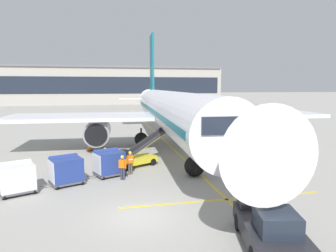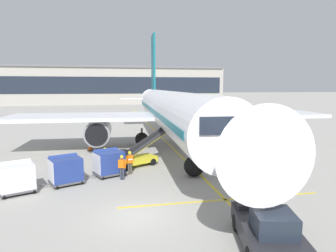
{
  "view_description": "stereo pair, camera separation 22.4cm",
  "coord_description": "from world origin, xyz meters",
  "px_view_note": "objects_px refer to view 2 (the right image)",
  "views": [
    {
      "loc": [
        -1.28,
        -14.08,
        6.44
      ],
      "look_at": [
        3.63,
        9.93,
        3.16
      ],
      "focal_mm": 31.58,
      "sensor_mm": 36.0,
      "label": 1
    },
    {
      "loc": [
        -1.06,
        -14.12,
        6.44
      ],
      "look_at": [
        3.63,
        9.93,
        3.16
      ],
      "focal_mm": 31.58,
      "sensor_mm": 36.0,
      "label": 2
    }
  ],
  "objects_px": {
    "ground_crew_by_loader": "(130,161)",
    "ground_crew_wingwalker": "(122,166)",
    "pushback_tug": "(267,229)",
    "ground_crew_by_carts": "(104,160)",
    "safety_cone_wingtip": "(105,156)",
    "safety_cone_engine_keepout": "(90,147)",
    "baggage_cart_third": "(16,177)",
    "ground_crew_marshaller": "(105,157)",
    "belt_loader": "(138,155)",
    "baggage_cart_lead": "(109,162)",
    "baggage_cart_second": "(65,169)",
    "parked_airplane": "(170,111)"
  },
  "relations": [
    {
      "from": "baggage_cart_third",
      "to": "safety_cone_wingtip",
      "type": "xyz_separation_m",
      "value": [
        5.11,
        7.14,
        -0.62
      ]
    },
    {
      "from": "parked_airplane",
      "to": "baggage_cart_lead",
      "type": "relative_size",
      "value": 15.55
    },
    {
      "from": "pushback_tug",
      "to": "ground_crew_marshaller",
      "type": "distance_m",
      "value": 14.44
    },
    {
      "from": "pushback_tug",
      "to": "ground_crew_by_carts",
      "type": "height_order",
      "value": "pushback_tug"
    },
    {
      "from": "safety_cone_engine_keepout",
      "to": "ground_crew_by_carts",
      "type": "bearing_deg",
      "value": -79.49
    },
    {
      "from": "safety_cone_wingtip",
      "to": "baggage_cart_lead",
      "type": "bearing_deg",
      "value": -85.32
    },
    {
      "from": "belt_loader",
      "to": "baggage_cart_lead",
      "type": "relative_size",
      "value": 1.86
    },
    {
      "from": "ground_crew_marshaller",
      "to": "safety_cone_engine_keepout",
      "type": "relative_size",
      "value": 2.71
    },
    {
      "from": "ground_crew_by_loader",
      "to": "belt_loader",
      "type": "bearing_deg",
      "value": 70.97
    },
    {
      "from": "belt_loader",
      "to": "pushback_tug",
      "type": "distance_m",
      "value": 14.15
    },
    {
      "from": "pushback_tug",
      "to": "safety_cone_wingtip",
      "type": "height_order",
      "value": "pushback_tug"
    },
    {
      "from": "pushback_tug",
      "to": "ground_crew_by_carts",
      "type": "xyz_separation_m",
      "value": [
        -6.59,
        11.79,
        0.17
      ]
    },
    {
      "from": "baggage_cart_second",
      "to": "ground_crew_wingwalker",
      "type": "distance_m",
      "value": 3.71
    },
    {
      "from": "pushback_tug",
      "to": "belt_loader",
      "type": "bearing_deg",
      "value": 105.95
    },
    {
      "from": "baggage_cart_second",
      "to": "safety_cone_wingtip",
      "type": "height_order",
      "value": "baggage_cart_second"
    },
    {
      "from": "baggage_cart_second",
      "to": "safety_cone_wingtip",
      "type": "xyz_separation_m",
      "value": [
        2.43,
        5.96,
        -0.62
      ]
    },
    {
      "from": "baggage_cart_second",
      "to": "baggage_cart_third",
      "type": "xyz_separation_m",
      "value": [
        -2.68,
        -1.17,
        0.0
      ]
    },
    {
      "from": "baggage_cart_third",
      "to": "safety_cone_engine_keepout",
      "type": "distance_m",
      "value": 12.24
    },
    {
      "from": "belt_loader",
      "to": "safety_cone_engine_keepout",
      "type": "height_order",
      "value": "belt_loader"
    },
    {
      "from": "belt_loader",
      "to": "baggage_cart_third",
      "type": "distance_m",
      "value": 9.28
    },
    {
      "from": "pushback_tug",
      "to": "safety_cone_wingtip",
      "type": "bearing_deg",
      "value": 112.75
    },
    {
      "from": "ground_crew_by_carts",
      "to": "pushback_tug",
      "type": "bearing_deg",
      "value": -60.82
    },
    {
      "from": "pushback_tug",
      "to": "ground_crew_by_loader",
      "type": "height_order",
      "value": "pushback_tug"
    },
    {
      "from": "ground_crew_by_carts",
      "to": "safety_cone_engine_keepout",
      "type": "relative_size",
      "value": 2.71
    },
    {
      "from": "pushback_tug",
      "to": "ground_crew_marshaller",
      "type": "xyz_separation_m",
      "value": [
        -6.52,
        12.88,
        0.17
      ]
    },
    {
      "from": "parked_airplane",
      "to": "baggage_cart_third",
      "type": "xyz_separation_m",
      "value": [
        -11.96,
        -11.88,
        -2.86
      ]
    },
    {
      "from": "ground_crew_wingwalker",
      "to": "baggage_cart_second",
      "type": "bearing_deg",
      "value": -176.89
    },
    {
      "from": "ground_crew_by_loader",
      "to": "safety_cone_engine_keepout",
      "type": "height_order",
      "value": "ground_crew_by_loader"
    },
    {
      "from": "ground_crew_by_loader",
      "to": "ground_crew_marshaller",
      "type": "bearing_deg",
      "value": 136.82
    },
    {
      "from": "ground_crew_by_carts",
      "to": "ground_crew_by_loader",
      "type": "bearing_deg",
      "value": -17.66
    },
    {
      "from": "baggage_cart_lead",
      "to": "pushback_tug",
      "type": "distance_m",
      "value": 12.85
    },
    {
      "from": "baggage_cart_lead",
      "to": "ground_crew_by_loader",
      "type": "height_order",
      "value": "baggage_cart_lead"
    },
    {
      "from": "baggage_cart_third",
      "to": "ground_crew_by_carts",
      "type": "bearing_deg",
      "value": 31.49
    },
    {
      "from": "pushback_tug",
      "to": "ground_crew_by_loader",
      "type": "relative_size",
      "value": 2.73
    },
    {
      "from": "ground_crew_marshaller",
      "to": "ground_crew_wingwalker",
      "type": "relative_size",
      "value": 1.0
    },
    {
      "from": "belt_loader",
      "to": "ground_crew_wingwalker",
      "type": "xyz_separation_m",
      "value": [
        -1.45,
        -3.59,
        0.12
      ]
    },
    {
      "from": "ground_crew_by_loader",
      "to": "ground_crew_wingwalker",
      "type": "distance_m",
      "value": 1.33
    },
    {
      "from": "ground_crew_by_loader",
      "to": "baggage_cart_lead",
      "type": "bearing_deg",
      "value": 178.68
    },
    {
      "from": "belt_loader",
      "to": "ground_crew_wingwalker",
      "type": "relative_size",
      "value": 3.0
    },
    {
      "from": "ground_crew_by_carts",
      "to": "baggage_cart_second",
      "type": "bearing_deg",
      "value": -141.2
    },
    {
      "from": "baggage_cart_lead",
      "to": "ground_crew_by_carts",
      "type": "distance_m",
      "value": 0.66
    },
    {
      "from": "baggage_cart_lead",
      "to": "ground_crew_marshaller",
      "type": "distance_m",
      "value": 1.67
    },
    {
      "from": "pushback_tug",
      "to": "ground_crew_by_carts",
      "type": "bearing_deg",
      "value": 119.18
    },
    {
      "from": "baggage_cart_third",
      "to": "safety_cone_wingtip",
      "type": "height_order",
      "value": "baggage_cart_third"
    },
    {
      "from": "pushback_tug",
      "to": "ground_crew_wingwalker",
      "type": "xyz_separation_m",
      "value": [
        -5.34,
        10.02,
        0.17
      ]
    },
    {
      "from": "baggage_cart_second",
      "to": "ground_crew_marshaller",
      "type": "relative_size",
      "value": 1.61
    },
    {
      "from": "parked_airplane",
      "to": "ground_crew_marshaller",
      "type": "bearing_deg",
      "value": -131.47
    },
    {
      "from": "ground_crew_marshaller",
      "to": "safety_cone_engine_keepout",
      "type": "distance_m",
      "value": 7.66
    },
    {
      "from": "ground_crew_by_loader",
      "to": "safety_cone_wingtip",
      "type": "distance_m",
      "value": 5.0
    },
    {
      "from": "baggage_cart_lead",
      "to": "ground_crew_wingwalker",
      "type": "relative_size",
      "value": 1.61
    }
  ]
}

